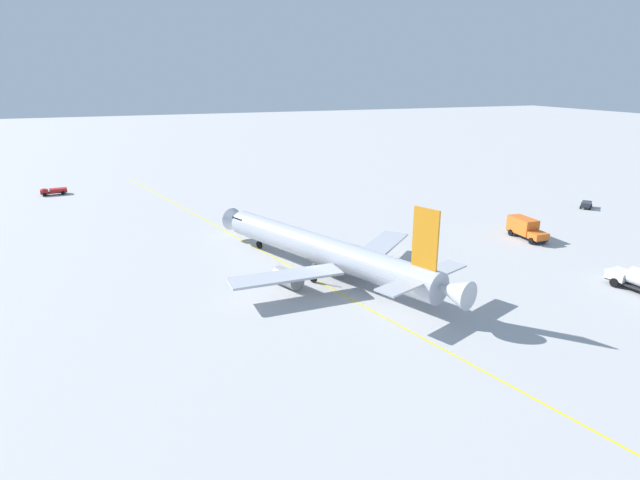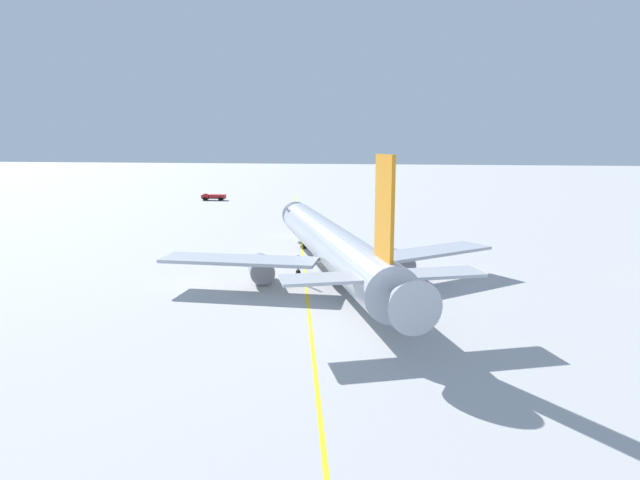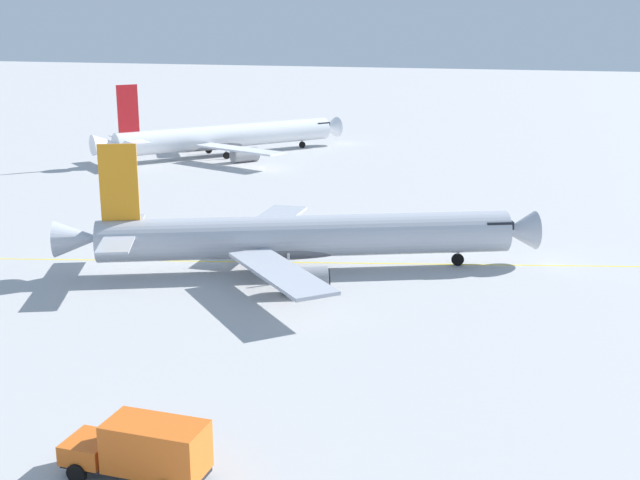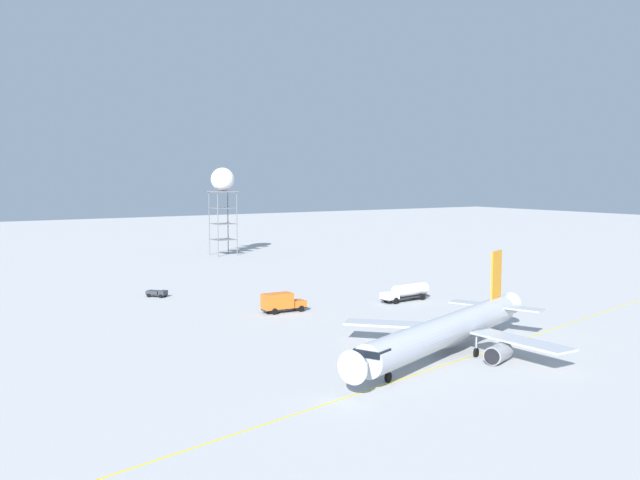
# 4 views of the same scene
# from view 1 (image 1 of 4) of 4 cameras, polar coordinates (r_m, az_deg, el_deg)

# --- Properties ---
(ground_plane) EXTENTS (600.00, 600.00, 0.00)m
(ground_plane) POSITION_cam_1_polar(r_m,az_deg,el_deg) (66.22, 2.55, -4.42)
(ground_plane) COLOR #B2B2B2
(airliner_main) EXTENTS (40.20, 28.15, 11.42)m
(airliner_main) POSITION_cam_1_polar(r_m,az_deg,el_deg) (67.64, 0.58, -1.30)
(airliner_main) COLOR #B2B7C1
(airliner_main) RESTS_ON ground_plane
(ops_pickup_truck) EXTENTS (2.56, 5.33, 1.41)m
(ops_pickup_truck) POSITION_cam_1_polar(r_m,az_deg,el_deg) (126.88, -26.73, 4.74)
(ops_pickup_truck) COLOR #232326
(ops_pickup_truck) RESTS_ON ground_plane
(catering_truck_truck) EXTENTS (7.21, 2.88, 3.10)m
(catering_truck_truck) POSITION_cam_1_polar(r_m,az_deg,el_deg) (88.83, 21.22, 1.24)
(catering_truck_truck) COLOR #232326
(catering_truck_truck) RESTS_ON ground_plane
(baggage_truck_truck) EXTENTS (3.52, 3.87, 1.22)m
(baggage_truck_truck) POSITION_cam_1_polar(r_m,az_deg,el_deg) (114.07, 26.74, 3.45)
(baggage_truck_truck) COLOR #232326
(baggage_truck_truck) RESTS_ON ground_plane
(taxiway_centreline) EXTENTS (141.84, 34.74, 0.01)m
(taxiway_centreline) POSITION_cam_1_polar(r_m,az_deg,el_deg) (73.03, -4.17, -2.32)
(taxiway_centreline) COLOR yellow
(taxiway_centreline) RESTS_ON ground_plane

